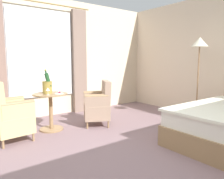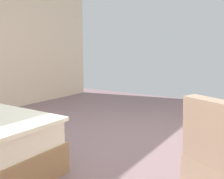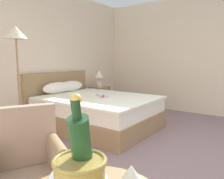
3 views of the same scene
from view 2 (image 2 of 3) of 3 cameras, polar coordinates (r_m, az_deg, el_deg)
name	(u,v)px [view 2 (image 2 of 3)]	position (r m, az deg, el deg)	size (l,w,h in m)	color
ground_plane	(106,145)	(3.40, -1.48, -12.64)	(7.61, 7.61, 0.00)	gray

